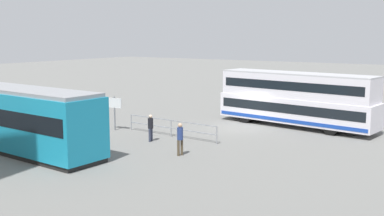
{
  "coord_description": "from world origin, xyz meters",
  "views": [
    {
      "loc": [
        -14.39,
        28.29,
        6.33
      ],
      "look_at": [
        1.63,
        3.93,
        1.75
      ],
      "focal_mm": 43.2,
      "sensor_mm": 36.0,
      "label": 1
    }
  ],
  "objects_px": {
    "pedestrian_near_railing": "(151,126)",
    "info_sign": "(114,107)",
    "pedestrian_crossing": "(180,137)",
    "tram_yellow": "(14,117)",
    "double_decker_bus": "(296,99)"
  },
  "relations": [
    {
      "from": "double_decker_bus",
      "to": "tram_yellow",
      "type": "height_order",
      "value": "double_decker_bus"
    },
    {
      "from": "tram_yellow",
      "to": "info_sign",
      "type": "relative_size",
      "value": 5.45
    },
    {
      "from": "double_decker_bus",
      "to": "pedestrian_crossing",
      "type": "height_order",
      "value": "double_decker_bus"
    },
    {
      "from": "pedestrian_crossing",
      "to": "double_decker_bus",
      "type": "bearing_deg",
      "value": -101.53
    },
    {
      "from": "double_decker_bus",
      "to": "pedestrian_near_railing",
      "type": "relative_size",
      "value": 7.02
    },
    {
      "from": "pedestrian_crossing",
      "to": "tram_yellow",
      "type": "bearing_deg",
      "value": 25.43
    },
    {
      "from": "double_decker_bus",
      "to": "info_sign",
      "type": "bearing_deg",
      "value": 39.0
    },
    {
      "from": "double_decker_bus",
      "to": "pedestrian_crossing",
      "type": "distance_m",
      "value": 11.2
    },
    {
      "from": "double_decker_bus",
      "to": "tram_yellow",
      "type": "distance_m",
      "value": 18.37
    },
    {
      "from": "pedestrian_crossing",
      "to": "info_sign",
      "type": "bearing_deg",
      "value": -22.11
    },
    {
      "from": "tram_yellow",
      "to": "double_decker_bus",
      "type": "bearing_deg",
      "value": -125.51
    },
    {
      "from": "double_decker_bus",
      "to": "tram_yellow",
      "type": "xyz_separation_m",
      "value": [
        10.67,
        14.95,
        -0.11
      ]
    },
    {
      "from": "pedestrian_near_railing",
      "to": "info_sign",
      "type": "height_order",
      "value": "info_sign"
    },
    {
      "from": "tram_yellow",
      "to": "pedestrian_crossing",
      "type": "height_order",
      "value": "tram_yellow"
    },
    {
      "from": "info_sign",
      "to": "pedestrian_crossing",
      "type": "bearing_deg",
      "value": 157.89
    }
  ]
}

